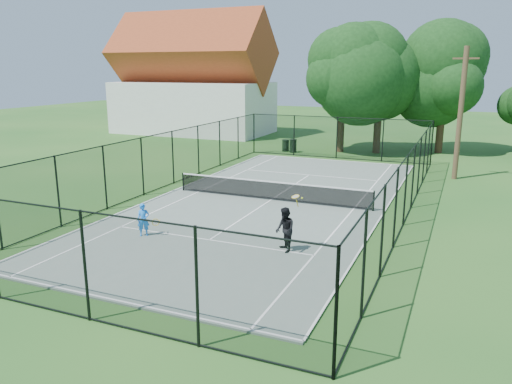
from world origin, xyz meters
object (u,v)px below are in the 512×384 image
at_px(trash_bin_left, 286,145).
at_px(trash_bin_right, 293,146).
at_px(player_blue, 144,220).
at_px(player_black, 285,230).
at_px(utility_pole, 461,113).
at_px(tennis_net, 271,190).

height_order(trash_bin_left, trash_bin_right, trash_bin_right).
relative_size(player_blue, player_black, 0.63).
bearing_deg(trash_bin_left, utility_pole, -23.78).
relative_size(trash_bin_right, utility_pole, 0.14).
xyz_separation_m(utility_pole, player_blue, (-10.74, -15.93, -3.16)).
xyz_separation_m(utility_pole, player_black, (-5.13, -15.39, -3.00)).
distance_m(trash_bin_left, utility_pole, 14.20).
height_order(tennis_net, utility_pole, utility_pole).
relative_size(trash_bin_right, player_black, 0.51).
bearing_deg(trash_bin_left, tennis_net, -72.96).
distance_m(utility_pole, player_blue, 19.46).
xyz_separation_m(trash_bin_left, trash_bin_right, (0.72, -0.28, 0.05)).
bearing_deg(trash_bin_right, trash_bin_left, 158.45).
xyz_separation_m(trash_bin_right, utility_pole, (11.90, -5.28, 3.34)).
relative_size(utility_pole, player_blue, 5.95).
height_order(tennis_net, player_black, player_black).
distance_m(tennis_net, player_black, 7.08).
relative_size(tennis_net, player_black, 4.98).
bearing_deg(player_blue, player_black, 5.41).
xyz_separation_m(tennis_net, trash_bin_right, (-3.75, 14.28, -0.06)).
bearing_deg(trash_bin_left, player_blue, -85.00).
bearing_deg(tennis_net, trash_bin_right, 104.71).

